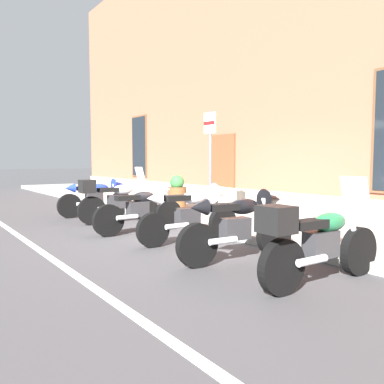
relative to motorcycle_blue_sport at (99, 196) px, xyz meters
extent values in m
plane|color=#38383A|center=(3.64, 0.74, -0.55)|extent=(140.00, 140.00, 0.00)
cube|color=gray|center=(3.64, 2.19, -0.47)|extent=(32.90, 2.90, 0.16)
cube|color=silver|center=(3.64, -2.46, -0.55)|extent=(32.90, 0.12, 0.01)
cube|color=brown|center=(3.64, 6.62, 3.98)|extent=(26.90, 5.95, 9.07)
cube|color=gray|center=(3.64, 3.60, -0.20)|extent=(26.90, 0.10, 0.70)
cube|color=#513823|center=(-4.43, 3.62, 1.55)|extent=(1.22, 0.06, 2.52)
cube|color=black|center=(-4.43, 3.59, 1.55)|extent=(1.10, 0.03, 2.40)
cube|color=brown|center=(0.95, 3.61, 0.60)|extent=(1.10, 0.08, 2.30)
cylinder|color=black|center=(0.00, 0.65, -0.23)|extent=(0.12, 0.64, 0.64)
cylinder|color=black|center=(-0.01, -0.81, -0.23)|extent=(0.12, 0.64, 0.64)
cylinder|color=silver|center=(0.00, 0.55, 0.01)|extent=(0.07, 0.30, 0.62)
cube|color=#28282B|center=(0.00, -0.13, -0.05)|extent=(0.22, 0.44, 0.32)
ellipsoid|color=#192D9E|center=(0.00, 0.02, 0.21)|extent=(0.26, 0.52, 0.24)
cube|color=black|center=(0.00, -0.36, 0.22)|extent=(0.22, 0.48, 0.10)
cylinder|color=silver|center=(0.00, 0.47, 0.38)|extent=(0.62, 0.04, 0.04)
cylinder|color=silver|center=(0.12, -0.43, -0.18)|extent=(0.09, 0.45, 0.09)
cone|color=#192D9E|center=(0.00, 0.60, 0.28)|extent=(0.36, 0.34, 0.36)
cone|color=#192D9E|center=(-0.01, -0.79, 0.24)|extent=(0.24, 0.26, 0.24)
cylinder|color=black|center=(1.47, 0.62, -0.22)|extent=(0.15, 0.68, 0.67)
cylinder|color=black|center=(1.40, -0.75, -0.22)|extent=(0.15, 0.68, 0.67)
cylinder|color=silver|center=(1.46, 0.52, 0.04)|extent=(0.09, 0.32, 0.64)
cube|color=#28282B|center=(1.43, -0.11, -0.04)|extent=(0.24, 0.45, 0.32)
ellipsoid|color=#B7BABF|center=(1.44, 0.04, 0.25)|extent=(0.29, 0.53, 0.24)
cube|color=black|center=(1.42, -0.34, 0.26)|extent=(0.24, 0.49, 0.10)
cylinder|color=silver|center=(1.46, 0.44, 0.42)|extent=(0.62, 0.07, 0.04)
cylinder|color=silver|center=(1.54, -0.42, -0.17)|extent=(0.11, 0.45, 0.09)
cube|color=#B2BCC6|center=(1.46, 0.50, 0.60)|extent=(0.37, 0.16, 0.40)
cube|color=black|center=(1.39, -0.85, 0.36)|extent=(0.38, 0.34, 0.30)
cylinder|color=black|center=(2.94, 0.39, -0.23)|extent=(0.12, 0.64, 0.64)
cylinder|color=black|center=(2.95, -1.01, -0.23)|extent=(0.12, 0.64, 0.64)
cylinder|color=silver|center=(2.95, 0.29, 0.00)|extent=(0.07, 0.30, 0.60)
cube|color=#28282B|center=(2.95, -0.36, -0.05)|extent=(0.22, 0.44, 0.32)
ellipsoid|color=black|center=(2.95, -0.21, 0.19)|extent=(0.26, 0.52, 0.24)
cube|color=black|center=(2.95, -0.59, 0.20)|extent=(0.22, 0.48, 0.10)
cylinder|color=silver|center=(2.95, 0.21, 0.36)|extent=(0.62, 0.04, 0.04)
cylinder|color=silver|center=(3.07, -0.66, -0.18)|extent=(0.09, 0.45, 0.09)
sphere|color=silver|center=(2.95, 0.29, 0.29)|extent=(0.18, 0.18, 0.18)
cylinder|color=black|center=(4.37, 0.75, -0.25)|extent=(0.14, 0.61, 0.60)
cylinder|color=black|center=(4.31, -0.78, -0.25)|extent=(0.14, 0.61, 0.60)
cylinder|color=silver|center=(4.37, 0.65, 0.04)|extent=(0.08, 0.34, 0.70)
cube|color=#28282B|center=(4.34, -0.07, -0.07)|extent=(0.24, 0.45, 0.32)
ellipsoid|color=silver|center=(4.35, 0.08, 0.27)|extent=(0.28, 0.53, 0.24)
cube|color=black|center=(4.33, -0.30, 0.28)|extent=(0.24, 0.49, 0.10)
cylinder|color=silver|center=(4.36, 0.57, 0.44)|extent=(0.62, 0.06, 0.04)
cylinder|color=silver|center=(4.45, -0.37, -0.20)|extent=(0.11, 0.45, 0.09)
cone|color=silver|center=(4.37, 0.70, 0.34)|extent=(0.37, 0.35, 0.36)
cone|color=silver|center=(4.31, -0.76, 0.30)|extent=(0.25, 0.27, 0.24)
cylinder|color=black|center=(5.94, 0.48, -0.23)|extent=(0.18, 0.64, 0.63)
cylinder|color=black|center=(5.80, -0.93, -0.23)|extent=(0.18, 0.64, 0.63)
cylinder|color=silver|center=(5.93, 0.38, 0.04)|extent=(0.10, 0.33, 0.68)
cube|color=#28282B|center=(5.87, -0.27, -0.05)|extent=(0.26, 0.46, 0.32)
ellipsoid|color=black|center=(5.88, -0.12, 0.27)|extent=(0.31, 0.54, 0.24)
cube|color=black|center=(5.85, -0.50, 0.28)|extent=(0.27, 0.50, 0.10)
cylinder|color=silver|center=(5.92, 0.30, 0.44)|extent=(0.62, 0.10, 0.04)
cylinder|color=silver|center=(5.96, -0.58, -0.18)|extent=(0.13, 0.46, 0.09)
cone|color=black|center=(5.94, 0.43, 0.34)|extent=(0.39, 0.37, 0.36)
cone|color=black|center=(5.81, -0.91, 0.30)|extent=(0.26, 0.28, 0.24)
cylinder|color=black|center=(7.33, 0.57, -0.23)|extent=(0.14, 0.64, 0.64)
cylinder|color=black|center=(7.28, -0.84, -0.23)|extent=(0.14, 0.64, 0.64)
cylinder|color=silver|center=(7.33, 0.47, 0.01)|extent=(0.08, 0.30, 0.61)
cube|color=#28282B|center=(7.30, -0.18, -0.05)|extent=(0.24, 0.45, 0.32)
ellipsoid|color=#195633|center=(7.31, -0.03, 0.20)|extent=(0.28, 0.53, 0.24)
cube|color=black|center=(7.29, -0.41, 0.21)|extent=(0.24, 0.49, 0.10)
cylinder|color=silver|center=(7.32, 0.39, 0.37)|extent=(0.62, 0.06, 0.04)
cylinder|color=silver|center=(7.41, -0.49, -0.18)|extent=(0.11, 0.45, 0.09)
cube|color=#B2BCC6|center=(7.33, 0.45, 0.55)|extent=(0.37, 0.16, 0.40)
cube|color=black|center=(7.27, -0.94, 0.31)|extent=(0.37, 0.33, 0.30)
cylinder|color=#4C4C51|center=(3.49, 1.13, 0.81)|extent=(0.06, 0.06, 2.40)
cube|color=white|center=(3.49, 1.11, 1.76)|extent=(0.36, 0.03, 0.44)
cube|color=red|center=(3.49, 1.09, 1.76)|extent=(0.36, 0.01, 0.08)
cylinder|color=brown|center=(1.01, 1.90, -0.09)|extent=(0.52, 0.52, 0.61)
cylinder|color=black|center=(1.01, 1.90, -0.09)|extent=(0.55, 0.55, 0.04)
sphere|color=#28602D|center=(1.01, 1.90, 0.35)|extent=(0.40, 0.40, 0.40)
camera|label=1|loc=(10.19, -4.15, 0.95)|focal=36.84mm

